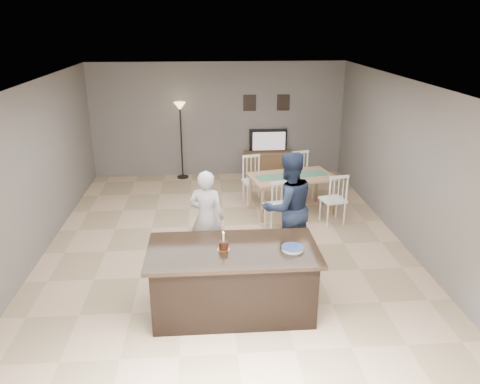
{
  "coord_description": "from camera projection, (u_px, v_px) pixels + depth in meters",
  "views": [
    {
      "loc": [
        -0.3,
        -7.04,
        3.59
      ],
      "look_at": [
        0.2,
        -0.3,
        1.1
      ],
      "focal_mm": 35.0,
      "sensor_mm": 36.0,
      "label": 1
    }
  ],
  "objects": [
    {
      "name": "floor",
      "position": [
        227.0,
        247.0,
        7.85
      ],
      "size": [
        8.0,
        8.0,
        0.0
      ],
      "primitive_type": "plane",
      "color": "tan",
      "rests_on": "ground"
    },
    {
      "name": "room_shell",
      "position": [
        226.0,
        151.0,
        7.27
      ],
      "size": [
        8.0,
        8.0,
        8.0
      ],
      "color": "slate",
      "rests_on": "floor"
    },
    {
      "name": "kitchen_island",
      "position": [
        233.0,
        280.0,
        6.01
      ],
      "size": [
        2.15,
        1.1,
        0.9
      ],
      "color": "black",
      "rests_on": "floor"
    },
    {
      "name": "tv_console",
      "position": [
        268.0,
        164.0,
        11.36
      ],
      "size": [
        1.2,
        0.4,
        0.6
      ],
      "primitive_type": "cube",
      "color": "brown",
      "rests_on": "floor"
    },
    {
      "name": "television",
      "position": [
        269.0,
        141.0,
        11.23
      ],
      "size": [
        0.91,
        0.12,
        0.53
      ],
      "primitive_type": "imported",
      "rotation": [
        0.0,
        0.0,
        3.14
      ],
      "color": "black",
      "rests_on": "tv_console"
    },
    {
      "name": "tv_screen_glow",
      "position": [
        269.0,
        141.0,
        11.15
      ],
      "size": [
        0.78,
        0.0,
        0.78
      ],
      "primitive_type": "plane",
      "rotation": [
        1.57,
        0.0,
        3.14
      ],
      "color": "orange",
      "rests_on": "tv_console"
    },
    {
      "name": "picture_frames",
      "position": [
        267.0,
        103.0,
        11.04
      ],
      "size": [
        1.1,
        0.02,
        0.38
      ],
      "color": "black",
      "rests_on": "room_shell"
    },
    {
      "name": "woman",
      "position": [
        207.0,
        218.0,
        7.15
      ],
      "size": [
        0.62,
        0.49,
        1.5
      ],
      "primitive_type": "imported",
      "rotation": [
        0.0,
        0.0,
        2.87
      ],
      "color": "silver",
      "rests_on": "floor"
    },
    {
      "name": "man",
      "position": [
        288.0,
        207.0,
        7.19
      ],
      "size": [
        1.02,
        0.89,
        1.76
      ],
      "primitive_type": "imported",
      "rotation": [
        0.0,
        0.0,
        3.45
      ],
      "color": "#1C263E",
      "rests_on": "floor"
    },
    {
      "name": "birthday_cake",
      "position": [
        224.0,
        245.0,
        5.81
      ],
      "size": [
        0.16,
        0.16,
        0.25
      ],
      "color": "gold",
      "rests_on": "kitchen_island"
    },
    {
      "name": "plate_stack",
      "position": [
        293.0,
        248.0,
        5.81
      ],
      "size": [
        0.28,
        0.28,
        0.04
      ],
      "color": "white",
      "rests_on": "kitchen_island"
    },
    {
      "name": "dining_table",
      "position": [
        291.0,
        182.0,
        9.11
      ],
      "size": [
        1.86,
        2.08,
        0.98
      ],
      "rotation": [
        0.0,
        0.0,
        0.21
      ],
      "color": "tan",
      "rests_on": "floor"
    },
    {
      "name": "floor_lamp",
      "position": [
        180.0,
        120.0,
        10.85
      ],
      "size": [
        0.27,
        0.27,
        1.81
      ],
      "color": "black",
      "rests_on": "floor"
    }
  ]
}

